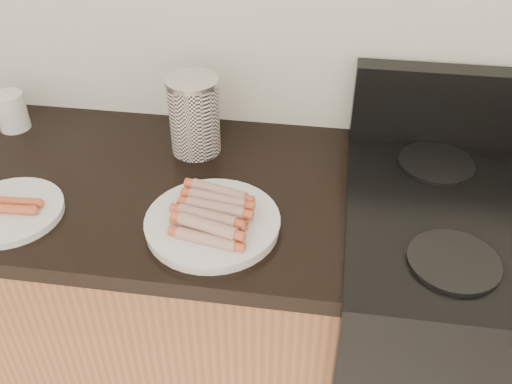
# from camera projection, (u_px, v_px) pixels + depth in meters

# --- Properties ---
(stove) EXTENTS (0.76, 0.65, 0.91)m
(stove) POSITION_uv_depth(u_px,v_px,m) (475.00, 348.00, 1.50)
(stove) COLOR black
(stove) RESTS_ON floor
(stove_panel) EXTENTS (0.76, 0.06, 0.20)m
(stove_panel) POSITION_uv_depth(u_px,v_px,m) (510.00, 111.00, 1.39)
(stove_panel) COLOR black
(stove_panel) RESTS_ON stove
(burner_near_left) EXTENTS (0.18, 0.18, 0.01)m
(burner_near_left) POSITION_uv_depth(u_px,v_px,m) (454.00, 261.00, 1.11)
(burner_near_left) COLOR black
(burner_near_left) RESTS_ON stove
(burner_far_left) EXTENTS (0.18, 0.18, 0.01)m
(burner_far_left) POSITION_uv_depth(u_px,v_px,m) (436.00, 163.00, 1.38)
(burner_far_left) COLOR black
(burner_far_left) RESTS_ON stove
(main_plate) EXTENTS (0.32, 0.32, 0.02)m
(main_plate) POSITION_uv_depth(u_px,v_px,m) (213.00, 224.00, 1.21)
(main_plate) COLOR silver
(main_plate) RESTS_ON counter_slab
(side_plate) EXTENTS (0.23, 0.23, 0.02)m
(side_plate) POSITION_uv_depth(u_px,v_px,m) (10.00, 211.00, 1.24)
(side_plate) COLOR silver
(side_plate) RESTS_ON counter_slab
(hotdog_pile) EXTENTS (0.13, 0.20, 0.05)m
(hotdog_pile) POSITION_uv_depth(u_px,v_px,m) (212.00, 212.00, 1.19)
(hotdog_pile) COLOR maroon
(hotdog_pile) RESTS_ON main_plate
(plain_sausages) EXTENTS (0.13, 0.05, 0.02)m
(plain_sausages) POSITION_uv_depth(u_px,v_px,m) (7.00, 205.00, 1.23)
(plain_sausages) COLOR #B97448
(plain_sausages) RESTS_ON side_plate
(canister) EXTENTS (0.13, 0.13, 0.20)m
(canister) POSITION_uv_depth(u_px,v_px,m) (194.00, 115.00, 1.39)
(canister) COLOR white
(canister) RESTS_ON counter_slab
(mug) EXTENTS (0.09, 0.09, 0.10)m
(mug) POSITION_uv_depth(u_px,v_px,m) (11.00, 111.00, 1.51)
(mug) COLOR white
(mug) RESTS_ON counter_slab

